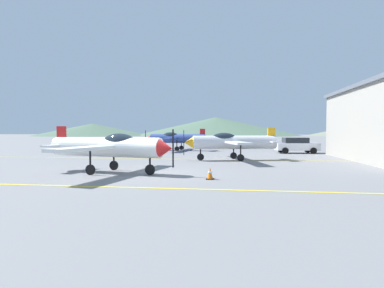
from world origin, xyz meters
The scene contains 11 objects.
ground_plane centered at (0.00, 0.00, 0.00)m, with size 400.00×400.00×0.00m, color slate.
apron_line_near centered at (0.00, -3.79, 0.01)m, with size 80.00×0.16×0.01m, color yellow.
apron_line_far centered at (0.00, 8.85, 0.01)m, with size 80.00×0.16×0.01m, color yellow.
airplane_near centered at (-2.69, 0.32, 1.45)m, with size 7.54×8.60×2.58m.
airplane_mid centered at (3.86, 8.57, 1.45)m, with size 7.54×8.56×2.58m.
airplane_far centered at (-2.78, 20.00, 1.45)m, with size 7.49×8.62×2.58m.
car_sedan centered at (10.61, 17.23, 0.84)m, with size 4.45×2.34×1.62m.
traffic_cone_front centered at (2.91, -1.22, 0.29)m, with size 0.36×0.36×0.59m.
hill_left centered at (-67.11, 132.13, 3.13)m, with size 58.50×58.50×6.25m, color #4C6651.
hill_centerleft centered at (-4.76, 151.24, 5.01)m, with size 89.25×89.25×10.01m, color #4C6651.
hill_centerright centered at (74.17, 140.67, 3.69)m, with size 67.91×67.91×7.39m, color slate.
Camera 1 is at (3.94, -15.53, 2.28)m, focal length 28.37 mm.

